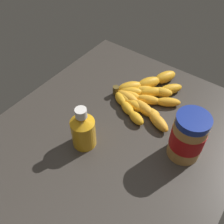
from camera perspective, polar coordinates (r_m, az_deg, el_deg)
ground_plane at (r=74.69cm, az=1.18°, el=-5.39°), size 73.02×64.71×3.74cm
banana_bunch at (r=81.73cm, az=7.18°, el=3.65°), size 27.78×22.93×3.77cm
peanut_butter_jar at (r=66.29cm, az=16.48°, el=-5.29°), size 8.56×8.56×13.91cm
honey_bottle at (r=66.93cm, az=-6.43°, el=-3.88°), size 6.43×6.43×13.18cm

